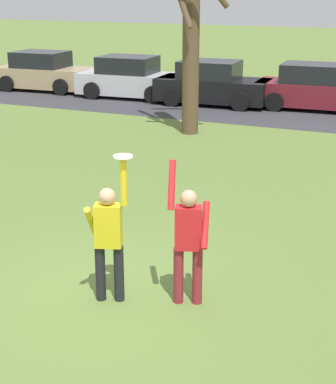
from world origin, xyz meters
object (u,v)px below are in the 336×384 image
object	(u,v)px
bare_tree_tall	(191,18)
parked_car_maroon	(315,89)
parked_car_tan	(44,73)
parked_car_black	(212,85)
person_defender	(188,237)
person_catcher	(108,235)
frisbee_disc	(123,156)
parked_car_silver	(131,79)

from	to	relation	value
bare_tree_tall	parked_car_maroon	bearing A→B (deg)	63.19
parked_car_tan	parked_car_black	bearing A→B (deg)	-5.12
person_defender	bare_tree_tall	bearing A→B (deg)	-87.94
person_catcher	parked_car_tan	bearing A→B (deg)	107.69
parked_car_black	parked_car_tan	bearing A→B (deg)	174.88
parked_car_black	frisbee_disc	bearing A→B (deg)	-77.83
person_catcher	bare_tree_tall	world-z (taller)	bare_tree_tall
person_defender	parked_car_maroon	size ratio (longest dim) A/B	0.49
parked_car_black	bare_tree_tall	bearing A→B (deg)	-81.06
person_catcher	frisbee_disc	distance (m)	1.13
person_catcher	parked_car_tan	distance (m)	18.77
frisbee_disc	parked_car_silver	world-z (taller)	frisbee_disc
parked_car_black	bare_tree_tall	world-z (taller)	bare_tree_tall
person_defender	frisbee_disc	bearing A→B (deg)	0.00
frisbee_disc	parked_car_tan	bearing A→B (deg)	127.58
person_catcher	parked_car_silver	xyz separation A→B (m)	(-7.14, 14.84, -0.25)
person_catcher	frisbee_disc	bearing A→B (deg)	-0.00
frisbee_disc	bare_tree_tall	size ratio (longest dim) A/B	0.04
parked_car_tan	bare_tree_tall	xyz separation A→B (m)	(8.54, -4.99, 2.61)
person_catcher	person_defender	bearing A→B (deg)	0.00
person_defender	parked_car_tan	distance (m)	19.12
parked_car_tan	person_defender	bearing A→B (deg)	-52.84
parked_car_tan	person_catcher	bearing A→B (deg)	-55.94
frisbee_disc	parked_car_silver	distance (m)	16.55
parked_car_silver	bare_tree_tall	distance (m)	7.04
person_defender	parked_car_black	world-z (taller)	person_defender
person_defender	parked_car_tan	bearing A→B (deg)	-69.21
person_catcher	parked_car_silver	distance (m)	16.47
person_catcher	person_defender	size ratio (longest dim) A/B	1.02
parked_car_silver	bare_tree_tall	world-z (taller)	bare_tree_tall
parked_car_tan	parked_car_silver	distance (m)	4.14
person_defender	parked_car_black	xyz separation A→B (m)	(-4.75, 14.34, -0.25)
parked_car_tan	bare_tree_tall	distance (m)	10.23
person_catcher	parked_car_tan	xyz separation A→B (m)	(-11.27, 15.00, -0.25)
person_catcher	parked_car_tan	world-z (taller)	person_catcher
parked_car_silver	bare_tree_tall	bearing A→B (deg)	-50.53
person_defender	bare_tree_tall	world-z (taller)	bare_tree_tall
person_catcher	parked_car_tan	size ratio (longest dim) A/B	0.50
person_catcher	parked_car_silver	world-z (taller)	person_catcher
person_defender	bare_tree_tall	xyz separation A→B (m)	(-3.76, 9.65, 2.35)
parked_car_maroon	parked_car_tan	bearing A→B (deg)	178.53
parked_car_silver	parked_car_maroon	size ratio (longest dim) A/B	1.00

